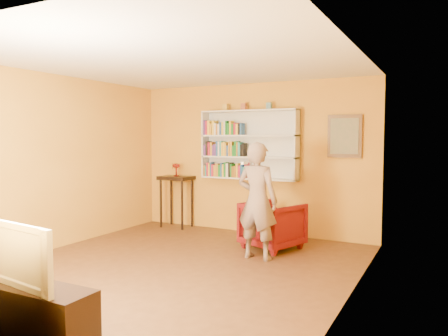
{
  "coord_description": "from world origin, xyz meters",
  "views": [
    {
      "loc": [
        3.17,
        -4.75,
        1.73
      ],
      "look_at": [
        0.33,
        0.75,
        1.29
      ],
      "focal_mm": 35.0,
      "sensor_mm": 36.0,
      "label": 1
    }
  ],
  "objects_px": {
    "console_table": "(176,185)",
    "person": "(257,201)",
    "ruby_lustre": "(176,167)",
    "bookshelf": "(250,145)",
    "armchair": "(273,225)",
    "tv_cabinet": "(30,311)",
    "television": "(28,253)"
  },
  "relations": [
    {
      "from": "console_table",
      "to": "armchair",
      "type": "relative_size",
      "value": 1.22
    },
    {
      "from": "console_table",
      "to": "person",
      "type": "xyz_separation_m",
      "value": [
        2.26,
        -1.34,
        0.02
      ]
    },
    {
      "from": "bookshelf",
      "to": "tv_cabinet",
      "type": "relative_size",
      "value": 1.4
    },
    {
      "from": "bookshelf",
      "to": "armchair",
      "type": "height_order",
      "value": "bookshelf"
    },
    {
      "from": "ruby_lustre",
      "to": "tv_cabinet",
      "type": "distance_m",
      "value": 4.82
    },
    {
      "from": "armchair",
      "to": "television",
      "type": "distance_m",
      "value": 3.91
    },
    {
      "from": "armchair",
      "to": "tv_cabinet",
      "type": "relative_size",
      "value": 0.63
    },
    {
      "from": "ruby_lustre",
      "to": "television",
      "type": "xyz_separation_m",
      "value": [
        1.46,
        -4.5,
        -0.43
      ]
    },
    {
      "from": "ruby_lustre",
      "to": "television",
      "type": "distance_m",
      "value": 4.75
    },
    {
      "from": "bookshelf",
      "to": "person",
      "type": "bearing_deg",
      "value": -62.66
    },
    {
      "from": "bookshelf",
      "to": "tv_cabinet",
      "type": "xyz_separation_m",
      "value": [
        -0.02,
        -4.66,
        -1.36
      ]
    },
    {
      "from": "bookshelf",
      "to": "television",
      "type": "xyz_separation_m",
      "value": [
        -0.02,
        -4.66,
        -0.86
      ]
    },
    {
      "from": "tv_cabinet",
      "to": "person",
      "type": "bearing_deg",
      "value": 75.85
    },
    {
      "from": "bookshelf",
      "to": "television",
      "type": "bearing_deg",
      "value": -90.25
    },
    {
      "from": "person",
      "to": "armchair",
      "type": "bearing_deg",
      "value": -85.03
    },
    {
      "from": "ruby_lustre",
      "to": "tv_cabinet",
      "type": "relative_size",
      "value": 0.19
    },
    {
      "from": "console_table",
      "to": "television",
      "type": "height_order",
      "value": "television"
    },
    {
      "from": "ruby_lustre",
      "to": "bookshelf",
      "type": "bearing_deg",
      "value": 6.15
    },
    {
      "from": "console_table",
      "to": "person",
      "type": "height_order",
      "value": "person"
    },
    {
      "from": "console_table",
      "to": "armchair",
      "type": "bearing_deg",
      "value": -17.07
    },
    {
      "from": "ruby_lustre",
      "to": "person",
      "type": "height_order",
      "value": "person"
    },
    {
      "from": "tv_cabinet",
      "to": "television",
      "type": "bearing_deg",
      "value": 0.0
    },
    {
      "from": "console_table",
      "to": "ruby_lustre",
      "type": "relative_size",
      "value": 3.98
    },
    {
      "from": "bookshelf",
      "to": "console_table",
      "type": "distance_m",
      "value": 1.68
    },
    {
      "from": "ruby_lustre",
      "to": "tv_cabinet",
      "type": "height_order",
      "value": "ruby_lustre"
    },
    {
      "from": "bookshelf",
      "to": "armchair",
      "type": "bearing_deg",
      "value": -48.09
    },
    {
      "from": "person",
      "to": "television",
      "type": "bearing_deg",
      "value": 79.52
    },
    {
      "from": "console_table",
      "to": "person",
      "type": "relative_size",
      "value": 0.59
    },
    {
      "from": "bookshelf",
      "to": "ruby_lustre",
      "type": "distance_m",
      "value": 1.55
    },
    {
      "from": "television",
      "to": "tv_cabinet",
      "type": "bearing_deg",
      "value": -172.28
    },
    {
      "from": "console_table",
      "to": "ruby_lustre",
      "type": "height_order",
      "value": "ruby_lustre"
    },
    {
      "from": "person",
      "to": "television",
      "type": "xyz_separation_m",
      "value": [
        -0.8,
        -3.16,
        -0.1
      ]
    }
  ]
}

